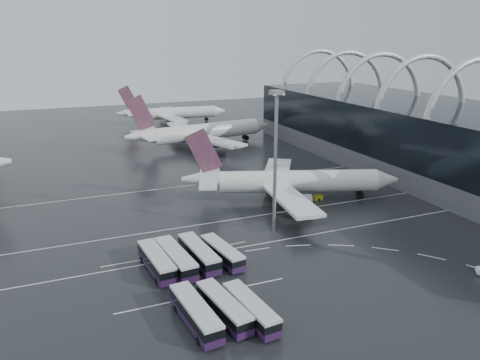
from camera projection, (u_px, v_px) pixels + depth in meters
name	position (u px, v px, depth m)	size (l,w,h in m)	color
ground	(289.00, 234.00, 96.90)	(420.00, 420.00, 0.00)	black
terminal	(448.00, 140.00, 133.73)	(42.00, 160.00, 34.90)	#585A5D
lane_marking_near	(294.00, 238.00, 95.13)	(120.00, 0.25, 0.01)	white
lane_marking_mid	(265.00, 215.00, 107.50)	(120.00, 0.25, 0.01)	white
lane_marking_far	(222.00, 181.00, 132.25)	(120.00, 0.25, 0.01)	white
bus_bay_line_south	(203.00, 295.00, 74.00)	(28.00, 0.25, 0.01)	white
bus_bay_line_north	(177.00, 254.00, 88.14)	(28.00, 0.25, 0.01)	white
airliner_main	(287.00, 182.00, 116.31)	(52.95, 45.92, 18.43)	white
airliner_gate_b	(200.00, 133.00, 173.39)	(59.33, 52.77, 20.62)	white
airliner_gate_c	(171.00, 114.00, 220.24)	(51.55, 47.35, 18.35)	white
bus_row_near_a	(157.00, 261.00, 81.24)	(4.13, 13.57, 3.29)	#2B123B
bus_row_near_b	(175.00, 258.00, 82.13)	(4.52, 14.15, 3.42)	#2B123B
bus_row_near_c	(199.00, 253.00, 84.16)	(4.14, 13.64, 3.31)	#2B123B
bus_row_near_d	(222.00, 252.00, 84.93)	(4.55, 12.59, 3.03)	#2B123B
bus_row_far_a	(196.00, 313.00, 65.99)	(4.20, 13.58, 3.29)	#2B123B
bus_row_far_b	(224.00, 307.00, 67.63)	(4.55, 12.96, 3.12)	#2B123B
bus_row_far_c	(251.00, 309.00, 67.31)	(4.13, 12.75, 3.08)	#2B123B
floodlight_mast	(276.00, 145.00, 93.01)	(2.25, 2.25, 29.36)	gray
gse_cart_belly_a	(318.00, 197.00, 117.16)	(2.30, 1.36, 1.25)	#AAA416
gse_cart_belly_b	(300.00, 180.00, 131.44)	(2.42, 1.43, 1.32)	slate
gse_cart_belly_e	(296.00, 179.00, 132.59)	(2.32, 1.37, 1.26)	#AAA416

